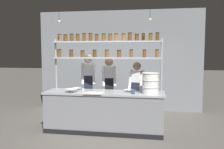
% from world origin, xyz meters
% --- Properties ---
extents(ground_plane, '(40.00, 40.00, 0.00)m').
position_xyz_m(ground_plane, '(0.00, 0.00, 0.00)').
color(ground_plane, '#5B5651').
extents(back_wall, '(5.13, 0.12, 3.10)m').
position_xyz_m(back_wall, '(0.00, 2.28, 1.55)').
color(back_wall, gray).
rests_on(back_wall, ground_plane).
extents(prep_counter, '(2.73, 0.76, 0.92)m').
position_xyz_m(prep_counter, '(0.00, -0.00, 0.46)').
color(prep_counter, gray).
rests_on(prep_counter, ground_plane).
extents(spice_shelf_unit, '(2.61, 0.28, 2.28)m').
position_xyz_m(spice_shelf_unit, '(-0.02, 0.33, 1.86)').
color(spice_shelf_unit, '#999BA0').
rests_on(spice_shelf_unit, ground_plane).
extents(chef_left, '(0.42, 0.35, 1.76)m').
position_xyz_m(chef_left, '(-0.59, 0.79, 1.02)').
color(chef_left, black).
rests_on(chef_left, ground_plane).
extents(chef_center, '(0.40, 0.33, 1.68)m').
position_xyz_m(chef_center, '(-0.04, 0.82, 0.97)').
color(chef_center, black).
rests_on(chef_center, ground_plane).
extents(chef_right, '(0.41, 0.34, 1.58)m').
position_xyz_m(chef_right, '(0.70, 0.55, 0.90)').
color(chef_right, black).
rests_on(chef_right, ground_plane).
extents(container_stack, '(0.38, 0.38, 0.46)m').
position_xyz_m(container_stack, '(1.04, -0.05, 1.15)').
color(container_stack, white).
rests_on(container_stack, prep_counter).
extents(cutting_board, '(0.40, 0.26, 0.02)m').
position_xyz_m(cutting_board, '(-0.18, -0.28, 0.93)').
color(cutting_board, silver).
rests_on(cutting_board, prep_counter).
extents(prep_bowl_near_left, '(0.29, 0.29, 0.08)m').
position_xyz_m(prep_bowl_near_left, '(-0.71, -0.19, 0.96)').
color(prep_bowl_near_left, white).
rests_on(prep_bowl_near_left, prep_counter).
extents(prep_bowl_center_front, '(0.21, 0.21, 0.06)m').
position_xyz_m(prep_bowl_center_front, '(0.56, 0.07, 0.95)').
color(prep_bowl_center_front, white).
rests_on(prep_bowl_center_front, prep_counter).
extents(prep_bowl_center_back, '(0.21, 0.21, 0.06)m').
position_xyz_m(prep_bowl_center_back, '(-0.69, 0.15, 0.95)').
color(prep_bowl_center_back, white).
rests_on(prep_bowl_center_back, prep_counter).
extents(prep_bowl_near_right, '(0.18, 0.18, 0.05)m').
position_xyz_m(prep_bowl_near_right, '(0.90, 0.24, 0.94)').
color(prep_bowl_near_right, silver).
rests_on(prep_bowl_near_right, prep_counter).
extents(serving_cup_front, '(0.07, 0.07, 0.08)m').
position_xyz_m(serving_cup_front, '(-0.48, -0.09, 0.96)').
color(serving_cup_front, '#B2B7BC').
rests_on(serving_cup_front, prep_counter).
extents(serving_cup_by_board, '(0.08, 0.08, 0.10)m').
position_xyz_m(serving_cup_by_board, '(0.68, -0.16, 0.97)').
color(serving_cup_by_board, '#334C70').
rests_on(serving_cup_by_board, prep_counter).
extents(pendant_light_row, '(2.13, 0.07, 0.57)m').
position_xyz_m(pendant_light_row, '(-0.02, 0.00, 2.55)').
color(pendant_light_row, black).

